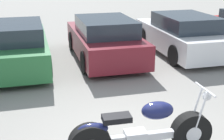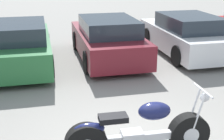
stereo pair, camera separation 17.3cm
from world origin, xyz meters
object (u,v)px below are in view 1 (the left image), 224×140
Objects in this scene: parked_car_white at (182,35)px; motorcycle at (141,133)px; parked_car_maroon at (104,39)px; parked_car_green at (15,46)px.

motorcycle is at bearing -122.21° from parked_car_white.
parked_car_maroon is 2.75m from parked_car_white.
parked_car_green is at bearing -178.34° from parked_car_white.
motorcycle is 0.54× the size of parked_car_white.
parked_car_white is (3.45, 5.48, 0.22)m from motorcycle.
parked_car_green is (-2.04, 5.32, 0.22)m from motorcycle.
motorcycle is at bearing -69.03° from parked_car_green.
parked_car_maroon reaches higher than motorcycle.
parked_car_white is (5.50, 0.16, 0.00)m from parked_car_green.
parked_car_white is (2.75, 0.00, 0.00)m from parked_car_maroon.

